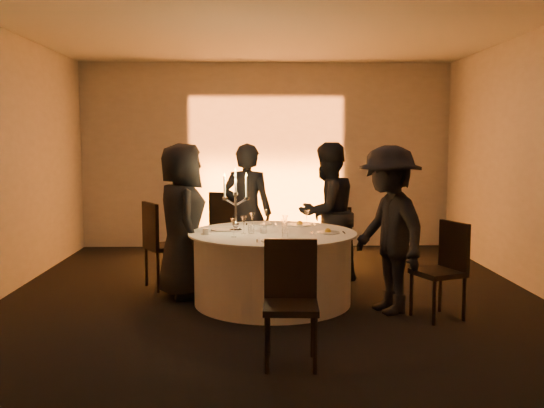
{
  "coord_description": "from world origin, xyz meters",
  "views": [
    {
      "loc": [
        -0.19,
        -6.41,
        1.75
      ],
      "look_at": [
        0.0,
        0.2,
        1.05
      ],
      "focal_mm": 40.0,
      "sensor_mm": 36.0,
      "label": 1
    }
  ],
  "objects_px": {
    "banquet_table": "(273,267)",
    "coffee_cup": "(206,232)",
    "chair_back_right": "(334,236)",
    "guest_back_left": "(247,213)",
    "guest_right": "(389,230)",
    "candelabra": "(236,209)",
    "chair_left": "(160,240)",
    "chair_back_left": "(229,226)",
    "guest_back_right": "(327,213)",
    "chair_right": "(445,264)",
    "chair_front": "(291,294)",
    "guest_left": "(182,221)"
  },
  "relations": [
    {
      "from": "guest_right",
      "to": "chair_back_left",
      "type": "bearing_deg",
      "value": -159.34
    },
    {
      "from": "chair_back_right",
      "to": "chair_front",
      "type": "distance_m",
      "value": 3.31
    },
    {
      "from": "guest_left",
      "to": "guest_right",
      "type": "distance_m",
      "value": 2.26
    },
    {
      "from": "chair_left",
      "to": "guest_left",
      "type": "xyz_separation_m",
      "value": [
        0.31,
        -0.39,
        0.28
      ]
    },
    {
      "from": "candelabra",
      "to": "banquet_table",
      "type": "bearing_deg",
      "value": -6.58
    },
    {
      "from": "chair_back_left",
      "to": "coffee_cup",
      "type": "bearing_deg",
      "value": 101.24
    },
    {
      "from": "guest_left",
      "to": "guest_back_right",
      "type": "height_order",
      "value": "guest_back_right"
    },
    {
      "from": "chair_back_right",
      "to": "guest_back_left",
      "type": "distance_m",
      "value": 1.27
    },
    {
      "from": "guest_right",
      "to": "candelabra",
      "type": "distance_m",
      "value": 1.63
    },
    {
      "from": "banquet_table",
      "to": "chair_back_right",
      "type": "relative_size",
      "value": 2.06
    },
    {
      "from": "guest_left",
      "to": "coffee_cup",
      "type": "xyz_separation_m",
      "value": [
        0.3,
        -0.42,
        -0.06
      ]
    },
    {
      "from": "chair_front",
      "to": "guest_back_left",
      "type": "xyz_separation_m",
      "value": [
        -0.37,
        2.78,
        0.31
      ]
    },
    {
      "from": "chair_front",
      "to": "candelabra",
      "type": "bearing_deg",
      "value": 107.66
    },
    {
      "from": "banquet_table",
      "to": "guest_left",
      "type": "xyz_separation_m",
      "value": [
        -1.0,
        0.28,
        0.47
      ]
    },
    {
      "from": "banquet_table",
      "to": "chair_front",
      "type": "bearing_deg",
      "value": -87.08
    },
    {
      "from": "chair_right",
      "to": "guest_back_right",
      "type": "bearing_deg",
      "value": -169.43
    },
    {
      "from": "coffee_cup",
      "to": "guest_back_right",
      "type": "bearing_deg",
      "value": 37.79
    },
    {
      "from": "guest_right",
      "to": "candelabra",
      "type": "height_order",
      "value": "guest_right"
    },
    {
      "from": "guest_left",
      "to": "chair_left",
      "type": "bearing_deg",
      "value": 22.87
    },
    {
      "from": "chair_left",
      "to": "candelabra",
      "type": "xyz_separation_m",
      "value": [
        0.91,
        -0.62,
        0.43
      ]
    },
    {
      "from": "chair_back_left",
      "to": "chair_right",
      "type": "relative_size",
      "value": 1.12
    },
    {
      "from": "banquet_table",
      "to": "guest_right",
      "type": "height_order",
      "value": "guest_right"
    },
    {
      "from": "chair_back_right",
      "to": "guest_right",
      "type": "relative_size",
      "value": 0.52
    },
    {
      "from": "guest_back_right",
      "to": "candelabra",
      "type": "height_order",
      "value": "guest_back_right"
    },
    {
      "from": "chair_front",
      "to": "chair_back_left",
      "type": "bearing_deg",
      "value": 103.05
    },
    {
      "from": "banquet_table",
      "to": "coffee_cup",
      "type": "bearing_deg",
      "value": -168.17
    },
    {
      "from": "guest_right",
      "to": "coffee_cup",
      "type": "xyz_separation_m",
      "value": [
        -1.86,
        0.25,
        -0.05
      ]
    },
    {
      "from": "chair_left",
      "to": "candelabra",
      "type": "height_order",
      "value": "candelabra"
    },
    {
      "from": "chair_back_right",
      "to": "guest_back_left",
      "type": "xyz_separation_m",
      "value": [
        -1.14,
        -0.44,
        0.37
      ]
    },
    {
      "from": "chair_back_right",
      "to": "candelabra",
      "type": "relative_size",
      "value": 1.27
    },
    {
      "from": "chair_right",
      "to": "guest_right",
      "type": "relative_size",
      "value": 0.56
    },
    {
      "from": "chair_back_left",
      "to": "chair_front",
      "type": "bearing_deg",
      "value": 116.71
    },
    {
      "from": "guest_left",
      "to": "chair_front",
      "type": "bearing_deg",
      "value": -167.53
    },
    {
      "from": "chair_left",
      "to": "chair_front",
      "type": "distance_m",
      "value": 2.81
    },
    {
      "from": "guest_right",
      "to": "coffee_cup",
      "type": "height_order",
      "value": "guest_right"
    },
    {
      "from": "guest_back_left",
      "to": "candelabra",
      "type": "bearing_deg",
      "value": 99.09
    },
    {
      "from": "chair_left",
      "to": "chair_back_left",
      "type": "height_order",
      "value": "chair_back_left"
    },
    {
      "from": "candelabra",
      "to": "guest_back_left",
      "type": "bearing_deg",
      "value": 83.49
    },
    {
      "from": "chair_back_left",
      "to": "guest_left",
      "type": "xyz_separation_m",
      "value": [
        -0.46,
        -1.39,
        0.26
      ]
    },
    {
      "from": "chair_back_left",
      "to": "guest_left",
      "type": "bearing_deg",
      "value": 88.06
    },
    {
      "from": "chair_left",
      "to": "chair_front",
      "type": "bearing_deg",
      "value": 179.88
    },
    {
      "from": "guest_left",
      "to": "guest_right",
      "type": "height_order",
      "value": "guest_left"
    },
    {
      "from": "guest_back_right",
      "to": "guest_back_left",
      "type": "bearing_deg",
      "value": -41.36
    },
    {
      "from": "chair_left",
      "to": "coffee_cup",
      "type": "height_order",
      "value": "chair_left"
    },
    {
      "from": "chair_left",
      "to": "chair_front",
      "type": "relative_size",
      "value": 1.06
    },
    {
      "from": "guest_right",
      "to": "coffee_cup",
      "type": "bearing_deg",
      "value": -116.52
    },
    {
      "from": "banquet_table",
      "to": "guest_right",
      "type": "bearing_deg",
      "value": -18.86
    },
    {
      "from": "guest_right",
      "to": "coffee_cup",
      "type": "distance_m",
      "value": 1.88
    },
    {
      "from": "guest_back_left",
      "to": "candelabra",
      "type": "xyz_separation_m",
      "value": [
        -0.11,
        -0.97,
        0.15
      ]
    },
    {
      "from": "chair_left",
      "to": "guest_back_left",
      "type": "relative_size",
      "value": 0.6
    }
  ]
}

